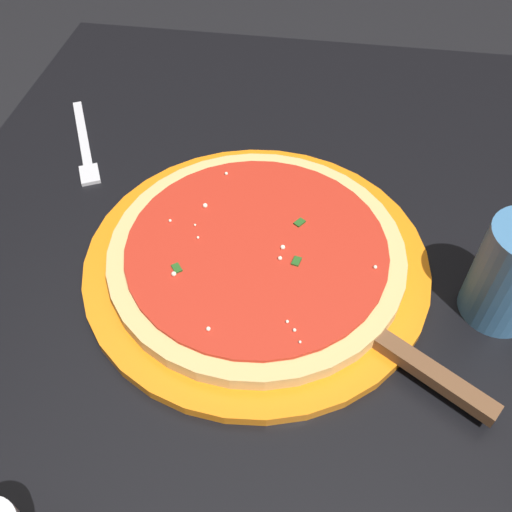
# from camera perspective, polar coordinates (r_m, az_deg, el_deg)

# --- Properties ---
(ground_plane) EXTENTS (5.00, 5.00, 0.00)m
(ground_plane) POSITION_cam_1_polar(r_m,az_deg,el_deg) (1.26, 0.61, -22.75)
(ground_plane) COLOR black
(restaurant_table) EXTENTS (1.03, 0.82, 0.73)m
(restaurant_table) POSITION_cam_1_polar(r_m,az_deg,el_deg) (0.72, 1.00, -7.81)
(restaurant_table) COLOR black
(restaurant_table) RESTS_ON ground_plane
(serving_plate) EXTENTS (0.38, 0.38, 0.01)m
(serving_plate) POSITION_cam_1_polar(r_m,az_deg,el_deg) (0.61, 0.00, -0.86)
(serving_plate) COLOR orange
(serving_plate) RESTS_ON restaurant_table
(pizza) EXTENTS (0.32, 0.32, 0.02)m
(pizza) POSITION_cam_1_polar(r_m,az_deg,el_deg) (0.60, -0.00, 0.12)
(pizza) COLOR #DBB26B
(pizza) RESTS_ON serving_plate
(pizza_server) EXTENTS (0.16, 0.21, 0.01)m
(pizza_server) POSITION_cam_1_polar(r_m,az_deg,el_deg) (0.55, 13.91, -9.28)
(pizza_server) COLOR silver
(pizza_server) RESTS_ON serving_plate
(fork) EXTENTS (0.17, 0.10, 0.00)m
(fork) POSITION_cam_1_polar(r_m,az_deg,el_deg) (0.80, -17.22, 10.80)
(fork) COLOR silver
(fork) RESTS_ON restaurant_table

